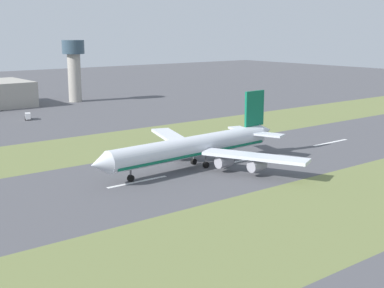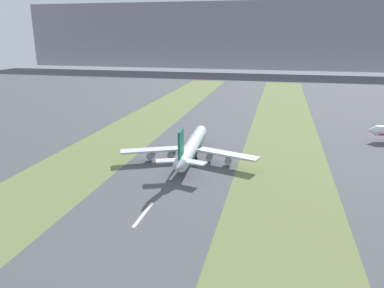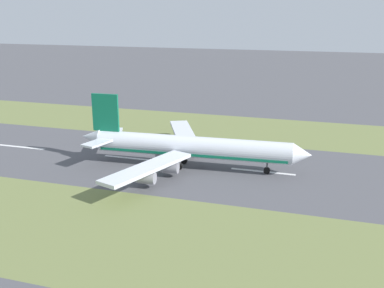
# 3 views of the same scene
# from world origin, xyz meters

# --- Properties ---
(ground_plane) EXTENTS (800.00, 800.00, 0.00)m
(ground_plane) POSITION_xyz_m (0.00, 0.00, 0.00)
(ground_plane) COLOR #4C4C51
(grass_median_west) EXTENTS (40.00, 600.00, 0.01)m
(grass_median_west) POSITION_xyz_m (-45.00, 0.00, 0.00)
(grass_median_west) COLOR olive
(grass_median_west) RESTS_ON ground
(grass_median_east) EXTENTS (40.00, 600.00, 0.01)m
(grass_median_east) POSITION_xyz_m (45.00, 0.00, 0.00)
(grass_median_east) COLOR olive
(grass_median_east) RESTS_ON ground
(centreline_dash_near) EXTENTS (1.20, 18.00, 0.01)m
(centreline_dash_near) POSITION_xyz_m (0.00, -57.31, 0.01)
(centreline_dash_near) COLOR silver
(centreline_dash_near) RESTS_ON ground
(centreline_dash_mid) EXTENTS (1.20, 18.00, 0.01)m
(centreline_dash_mid) POSITION_xyz_m (0.00, -17.31, 0.01)
(centreline_dash_mid) COLOR silver
(centreline_dash_mid) RESTS_ON ground
(centreline_dash_far) EXTENTS (1.20, 18.00, 0.01)m
(centreline_dash_far) POSITION_xyz_m (0.00, 22.69, 0.01)
(centreline_dash_far) COLOR silver
(centreline_dash_far) RESTS_ON ground
(airplane_main_jet) EXTENTS (64.04, 67.20, 20.20)m
(airplane_main_jet) POSITION_xyz_m (2.58, 0.78, 6.02)
(airplane_main_jet) COLOR silver
(airplane_main_jet) RESTS_ON ground
(control_tower) EXTENTS (12.00, 12.00, 33.34)m
(control_tower) POSITION_xyz_m (155.99, -36.57, 20.56)
(control_tower) COLOR #A39E93
(control_tower) RESTS_ON ground
(service_truck) EXTENTS (6.39, 4.14, 3.10)m
(service_truck) POSITION_xyz_m (113.09, 7.39, 1.67)
(service_truck) COLOR #4C4C51
(service_truck) RESTS_ON ground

